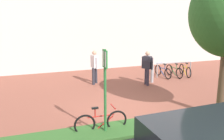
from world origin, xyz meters
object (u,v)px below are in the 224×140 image
object	(u,v)px
bike_at_sign	(101,122)
bike_rack_cluster	(174,70)
bollard_steel	(152,74)
person_shirt_white	(95,65)
parking_sign_post	(105,81)
person_suited_dark	(147,66)

from	to	relation	value
bike_at_sign	bike_rack_cluster	xyz separation A→B (m)	(5.84, 5.26, -0.00)
bollard_steel	person_shirt_white	xyz separation A→B (m)	(-2.90, 0.69, 0.53)
bike_rack_cluster	bike_at_sign	bearing A→B (deg)	-138.02
parking_sign_post	person_suited_dark	distance (m)	5.75
parking_sign_post	bollard_steel	distance (m)	6.39
bike_at_sign	bike_rack_cluster	world-z (taller)	bike_at_sign
bollard_steel	person_suited_dark	xyz separation A→B (m)	(-0.47, -0.34, 0.53)
parking_sign_post	bike_rack_cluster	bearing A→B (deg)	43.45
parking_sign_post	bike_at_sign	xyz separation A→B (m)	(-0.07, 0.21, -1.36)
bike_rack_cluster	person_shirt_white	bearing A→B (deg)	179.90
bollard_steel	person_shirt_white	distance (m)	3.02
person_suited_dark	bike_at_sign	bearing A→B (deg)	-130.60
bollard_steel	bike_rack_cluster	bearing A→B (deg)	21.26
bike_rack_cluster	person_suited_dark	xyz separation A→B (m)	(-2.21, -1.02, 0.63)
bike_rack_cluster	person_suited_dark	distance (m)	2.51
bollard_steel	person_suited_dark	size ratio (longest dim) A/B	0.52
person_shirt_white	person_suited_dark	world-z (taller)	same
bike_rack_cluster	parking_sign_post	bearing A→B (deg)	-136.55
parking_sign_post	bike_rack_cluster	distance (m)	8.07
parking_sign_post	bollard_steel	xyz separation A→B (m)	(4.03, 4.79, -1.26)
parking_sign_post	person_shirt_white	bearing A→B (deg)	78.28
bike_at_sign	person_suited_dark	xyz separation A→B (m)	(3.63, 4.24, 0.63)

